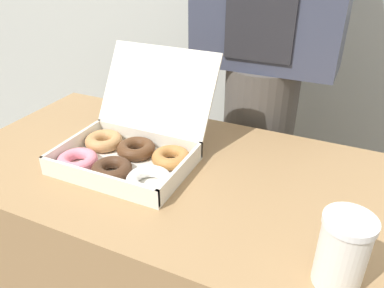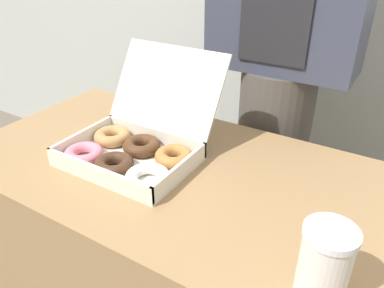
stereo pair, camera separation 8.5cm
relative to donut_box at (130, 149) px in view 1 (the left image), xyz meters
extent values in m
cube|color=#99754C|center=(0.11, 0.02, -0.39)|extent=(1.14, 0.60, 0.71)
cube|color=silver|center=(0.00, -0.03, -0.03)|extent=(0.32, 0.23, 0.01)
cube|color=silver|center=(-0.16, -0.03, -0.01)|extent=(0.01, 0.23, 0.04)
cube|color=silver|center=(0.16, -0.03, -0.01)|extent=(0.01, 0.23, 0.04)
cube|color=silver|center=(0.00, -0.14, -0.01)|extent=(0.32, 0.01, 0.04)
cube|color=silver|center=(0.00, 0.09, -0.01)|extent=(0.32, 0.01, 0.04)
cube|color=silver|center=(0.00, 0.15, 0.11)|extent=(0.32, 0.13, 0.20)
torus|color=pink|center=(-0.10, -0.08, -0.02)|extent=(0.14, 0.14, 0.03)
torus|color=#B27F4C|center=(-0.10, 0.03, -0.02)|extent=(0.14, 0.14, 0.03)
torus|color=#422819|center=(0.00, -0.08, -0.02)|extent=(0.11, 0.11, 0.03)
torus|color=#4C2D19|center=(0.00, 0.03, -0.02)|extent=(0.10, 0.10, 0.03)
torus|color=white|center=(0.10, -0.08, -0.02)|extent=(0.12, 0.12, 0.03)
torus|color=#A87038|center=(0.10, 0.03, -0.02)|extent=(0.12, 0.12, 0.03)
cylinder|color=silver|center=(0.52, -0.18, 0.02)|extent=(0.08, 0.08, 0.12)
cylinder|color=white|center=(0.52, -0.18, 0.09)|extent=(0.08, 0.08, 0.01)
cylinder|color=#4C4742|center=(0.21, 0.49, -0.32)|extent=(0.25, 0.25, 0.85)
camera|label=1|loc=(0.49, -0.68, 0.47)|focal=35.00mm
camera|label=2|loc=(0.56, -0.64, 0.47)|focal=35.00mm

